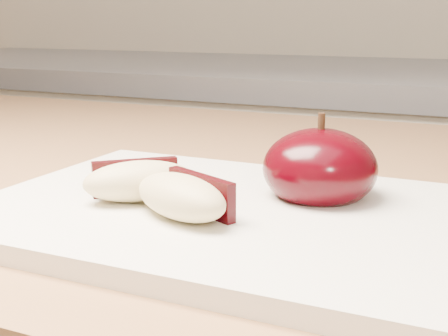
% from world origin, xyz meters
% --- Properties ---
extents(back_cabinet, '(2.40, 0.62, 0.94)m').
position_xyz_m(back_cabinet, '(0.00, 1.20, 0.47)').
color(back_cabinet, silver).
rests_on(back_cabinet, ground).
extents(cutting_board, '(0.32, 0.24, 0.01)m').
position_xyz_m(cutting_board, '(0.06, 0.35, 0.91)').
color(cutting_board, silver).
rests_on(cutting_board, island_counter).
extents(apple_half, '(0.08, 0.08, 0.07)m').
position_xyz_m(apple_half, '(0.11, 0.40, 0.93)').
color(apple_half, black).
rests_on(apple_half, cutting_board).
extents(apple_wedge_a, '(0.08, 0.08, 0.03)m').
position_xyz_m(apple_wedge_a, '(0.00, 0.34, 0.93)').
color(apple_wedge_a, '#D0BB84').
rests_on(apple_wedge_a, cutting_board).
extents(apple_wedge_b, '(0.08, 0.06, 0.03)m').
position_xyz_m(apple_wedge_b, '(0.05, 0.32, 0.93)').
color(apple_wedge_b, '#D0BB84').
rests_on(apple_wedge_b, cutting_board).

